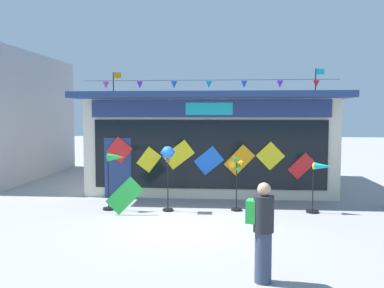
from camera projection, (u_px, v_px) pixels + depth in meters
name	position (u px, v px, depth m)	size (l,w,h in m)	color
ground_plane	(181.00, 228.00, 10.26)	(80.00, 80.00, 0.00)	gray
kite_shop_building	(212.00, 140.00, 16.39)	(8.81, 6.82, 4.52)	beige
wind_spinner_far_left	(114.00, 168.00, 12.06)	(0.67, 0.34, 1.66)	black
wind_spinner_left	(168.00, 159.00, 11.90)	(0.36, 0.36, 1.87)	black
wind_spinner_center_left	(237.00, 172.00, 11.95)	(0.44, 0.31, 1.58)	black
wind_spinner_center_right	(320.00, 177.00, 11.72)	(0.72, 0.36, 1.44)	black
person_near_camera	(262.00, 230.00, 6.88)	(0.47, 0.37, 1.68)	#333D56
display_kite_on_ground	(125.00, 196.00, 11.54)	(0.53, 0.03, 0.97)	green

